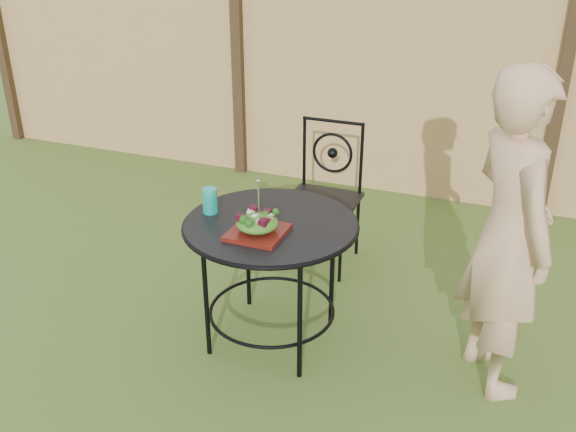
% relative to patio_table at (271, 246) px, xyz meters
% --- Properties ---
extents(ground, '(60.00, 60.00, 0.00)m').
position_rel_patio_table_xyz_m(ground, '(0.05, 0.11, -0.59)').
color(ground, '#2F4E19').
rests_on(ground, ground).
extents(fence, '(8.00, 0.12, 1.90)m').
position_rel_patio_table_xyz_m(fence, '(0.05, 2.30, 0.36)').
color(fence, '#E8B373').
rests_on(fence, ground).
extents(patio_table, '(0.92, 0.92, 0.72)m').
position_rel_patio_table_xyz_m(patio_table, '(0.00, 0.00, 0.00)').
color(patio_table, black).
rests_on(patio_table, ground).
extents(patio_chair, '(0.46, 0.46, 0.95)m').
position_rel_patio_table_xyz_m(patio_chair, '(-0.03, 0.97, -0.08)').
color(patio_chair, black).
rests_on(patio_chair, ground).
extents(diner, '(0.64, 0.71, 1.62)m').
position_rel_patio_table_xyz_m(diner, '(1.16, 0.11, 0.22)').
color(diner, tan).
rests_on(diner, ground).
extents(salad_plate, '(0.27, 0.27, 0.02)m').
position_rel_patio_table_xyz_m(salad_plate, '(-0.01, -0.15, 0.15)').
color(salad_plate, '#451209').
rests_on(salad_plate, patio_table).
extents(salad, '(0.21, 0.21, 0.08)m').
position_rel_patio_table_xyz_m(salad, '(-0.01, -0.15, 0.20)').
color(salad, '#235614').
rests_on(salad, salad_plate).
extents(fork, '(0.01, 0.01, 0.18)m').
position_rel_patio_table_xyz_m(fork, '(0.00, -0.15, 0.33)').
color(fork, silver).
rests_on(fork, salad).
extents(drinking_glass, '(0.08, 0.08, 0.14)m').
position_rel_patio_table_xyz_m(drinking_glass, '(-0.34, -0.01, 0.21)').
color(drinking_glass, '#0EA591').
rests_on(drinking_glass, patio_table).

